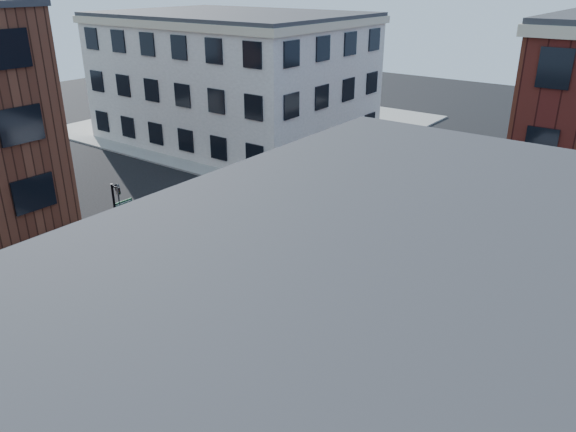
# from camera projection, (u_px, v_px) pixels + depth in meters

# --- Properties ---
(ground) EXTENTS (120.00, 120.00, 0.00)m
(ground) POSITION_uv_depth(u_px,v_px,m) (300.00, 253.00, 31.25)
(ground) COLOR black
(ground) RESTS_ON ground
(sidewalk_nw) EXTENTS (30.00, 30.00, 0.15)m
(sidewalk_nw) POSITION_uv_depth(u_px,v_px,m) (253.00, 124.00, 58.23)
(sidewalk_nw) COLOR gray
(sidewalk_nw) RESTS_ON ground
(building_nw) EXTENTS (22.00, 16.00, 11.00)m
(building_nw) POSITION_uv_depth(u_px,v_px,m) (233.00, 79.00, 51.31)
(building_nw) COLOR beige
(building_nw) RESTS_ON ground
(tree_near) EXTENTS (2.69, 2.69, 4.49)m
(tree_near) POSITION_uv_depth(u_px,v_px,m) (502.00, 179.00, 33.20)
(tree_near) COLOR black
(tree_near) RESTS_ON ground
(tree_far) EXTENTS (2.43, 2.43, 4.07)m
(tree_far) POSITION_uv_depth(u_px,v_px,m) (529.00, 159.00, 37.73)
(tree_far) COLOR black
(tree_far) RESTS_ON ground
(signal_pole) EXTENTS (1.29, 1.24, 4.60)m
(signal_pole) POSITION_uv_depth(u_px,v_px,m) (119.00, 215.00, 28.90)
(signal_pole) COLOR black
(signal_pole) RESTS_ON ground
(box_truck) EXTENTS (9.12, 2.91, 4.10)m
(box_truck) POSITION_uv_depth(u_px,v_px,m) (469.00, 288.00, 23.57)
(box_truck) COLOR silver
(box_truck) RESTS_ON ground
(traffic_cone) EXTENTS (0.45, 0.45, 0.80)m
(traffic_cone) POSITION_uv_depth(u_px,v_px,m) (182.00, 242.00, 31.69)
(traffic_cone) COLOR red
(traffic_cone) RESTS_ON ground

